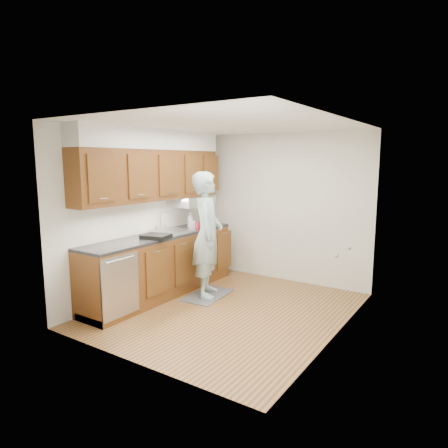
% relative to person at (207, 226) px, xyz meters
% --- Properties ---
extents(floor, '(3.50, 3.50, 0.00)m').
position_rel_person_xyz_m(floor, '(0.57, -0.32, -1.07)').
color(floor, olive).
rests_on(floor, ground).
extents(ceiling, '(3.50, 3.50, 0.00)m').
position_rel_person_xyz_m(ceiling, '(0.57, -0.32, 1.43)').
color(ceiling, white).
rests_on(ceiling, wall_left).
extents(wall_left, '(0.02, 3.50, 2.50)m').
position_rel_person_xyz_m(wall_left, '(-0.93, -0.32, 0.18)').
color(wall_left, silver).
rests_on(wall_left, floor).
extents(wall_right, '(0.02, 3.50, 2.50)m').
position_rel_person_xyz_m(wall_right, '(2.07, -0.32, 0.18)').
color(wall_right, silver).
rests_on(wall_right, floor).
extents(wall_back, '(3.00, 0.02, 2.50)m').
position_rel_person_xyz_m(wall_back, '(0.57, 1.43, 0.18)').
color(wall_back, silver).
rests_on(wall_back, floor).
extents(counter, '(0.64, 2.80, 1.30)m').
position_rel_person_xyz_m(counter, '(-0.63, -0.33, -0.58)').
color(counter, brown).
rests_on(counter, floor).
extents(upper_cabinets, '(0.47, 2.80, 1.21)m').
position_rel_person_xyz_m(upper_cabinets, '(-0.76, -0.28, 0.87)').
color(upper_cabinets, brown).
rests_on(upper_cabinets, wall_left).
extents(closet_door, '(0.02, 1.22, 2.05)m').
position_rel_person_xyz_m(closet_door, '(2.06, -0.02, -0.05)').
color(closet_door, silver).
rests_on(closet_door, wall_right).
extents(floor_mat, '(0.57, 0.88, 0.02)m').
position_rel_person_xyz_m(floor_mat, '(0.00, -0.00, -1.07)').
color(floor_mat, slate).
rests_on(floor_mat, floor).
extents(person, '(0.81, 0.90, 2.12)m').
position_rel_person_xyz_m(person, '(0.00, 0.00, 0.00)').
color(person, '#9FBFC2').
rests_on(person, floor_mat).
extents(soap_bottle_a, '(0.12, 0.12, 0.28)m').
position_rel_person_xyz_m(soap_bottle_a, '(-0.63, 0.40, 0.01)').
color(soap_bottle_a, '#B4BCC4').
rests_on(soap_bottle_a, counter).
extents(soap_bottle_b, '(0.12, 0.12, 0.20)m').
position_rel_person_xyz_m(soap_bottle_b, '(-0.56, 0.33, -0.04)').
color(soap_bottle_b, '#B4BCC4').
rests_on(soap_bottle_b, counter).
extents(soda_can, '(0.09, 0.09, 0.13)m').
position_rel_person_xyz_m(soda_can, '(-0.42, 0.30, -0.07)').
color(soda_can, red).
rests_on(soda_can, counter).
extents(steel_can, '(0.08, 0.08, 0.12)m').
position_rel_person_xyz_m(steel_can, '(-0.43, 0.44, -0.07)').
color(steel_can, '#A5A5AA').
rests_on(steel_can, counter).
extents(dish_rack, '(0.43, 0.38, 0.06)m').
position_rel_person_xyz_m(dish_rack, '(-0.47, -0.60, -0.10)').
color(dish_rack, black).
rests_on(dish_rack, counter).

